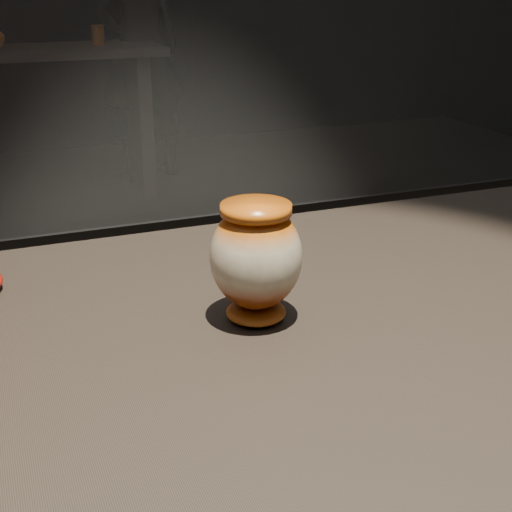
{
  "coord_description": "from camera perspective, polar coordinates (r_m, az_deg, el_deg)",
  "views": [
    {
      "loc": [
        -0.2,
        -0.74,
        1.32
      ],
      "look_at": [
        0.1,
        0.03,
        0.99
      ],
      "focal_mm": 50.0,
      "sensor_mm": 36.0,
      "label": 1
    }
  ],
  "objects": [
    {
      "name": "visitor",
      "position": [
        4.82,
        -9.25,
        16.02
      ],
      "size": [
        0.7,
        0.56,
        1.69
      ],
      "primitive_type": "imported",
      "rotation": [
        0.0,
        0.0,
        3.44
      ],
      "color": "black",
      "rests_on": "ground"
    },
    {
      "name": "back_vase_right",
      "position": [
        4.53,
        -12.53,
        16.88
      ],
      "size": [
        0.07,
        0.07,
        0.11
      ],
      "primitive_type": "cylinder",
      "color": "maroon",
      "rests_on": "back_shelf"
    },
    {
      "name": "main_vase",
      "position": [
        0.88,
        0.0,
        -0.17
      ],
      "size": [
        0.15,
        0.15,
        0.16
      ],
      "rotation": [
        0.0,
        0.0,
        0.43
      ],
      "color": "maroon",
      "rests_on": "display_plinth"
    }
  ]
}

